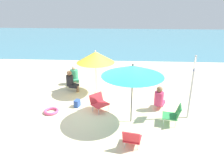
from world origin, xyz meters
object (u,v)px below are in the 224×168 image
object	(u,v)px
person_a	(74,76)
person_c	(71,81)
umbrella_teal	(133,71)
person_b	(159,98)
beach_bag	(77,103)
umbrella_yellow	(96,57)
beach_chair_a	(132,138)
beach_chair_c	(174,114)
beach_chair_b	(99,102)
warning_sign	(193,79)
swim_ring	(51,111)

from	to	relation	value
person_a	person_c	world-z (taller)	person_c
person_a	umbrella_teal	bearing A→B (deg)	22.35
person_b	beach_bag	distance (m)	2.98
umbrella_yellow	person_c	xyz separation A→B (m)	(-1.10, 0.09, -1.08)
umbrella_teal	beach_chair_a	size ratio (longest dim) A/B	3.22
person_a	beach_chair_c	bearing A→B (deg)	33.50
beach_chair_b	umbrella_teal	bearing A→B (deg)	13.13
person_a	warning_sign	bearing A→B (deg)	41.24
person_a	beach_bag	distance (m)	2.32
person_a	person_b	world-z (taller)	person_b
beach_chair_b	swim_ring	distance (m)	1.69
beach_chair_b	beach_bag	distance (m)	0.87
beach_chair_c	beach_bag	xyz separation A→B (m)	(-3.29, 1.00, -0.22)
beach_chair_c	warning_sign	world-z (taller)	warning_sign
beach_chair_a	person_a	distance (m)	5.15
beach_bag	swim_ring	bearing A→B (deg)	-148.53
beach_chair_a	beach_chair_c	bearing A→B (deg)	-35.15
beach_chair_a	person_c	size ratio (longest dim) A/B	0.66
person_b	warning_sign	size ratio (longest dim) A/B	0.42
beach_chair_c	swim_ring	size ratio (longest dim) A/B	1.26
umbrella_yellow	beach_chair_b	world-z (taller)	umbrella_yellow
umbrella_teal	person_a	distance (m)	4.25
umbrella_teal	person_b	bearing A→B (deg)	41.58
beach_chair_b	person_a	world-z (taller)	person_a
swim_ring	warning_sign	bearing A→B (deg)	-0.71
umbrella_teal	person_a	world-z (taller)	umbrella_teal
person_a	person_c	size ratio (longest dim) A/B	0.95
umbrella_teal	person_c	xyz separation A→B (m)	(-2.52, 2.35, -1.26)
umbrella_yellow	person_c	distance (m)	1.54
umbrella_teal	person_b	size ratio (longest dim) A/B	2.17
beach_bag	beach_chair_a	bearing A→B (deg)	-49.08
umbrella_yellow	beach_chair_a	bearing A→B (deg)	-68.60
person_a	swim_ring	size ratio (longest dim) A/B	1.66
beach_chair_b	person_c	size ratio (longest dim) A/B	0.82
person_c	person_b	bearing A→B (deg)	-9.87
beach_chair_c	warning_sign	size ratio (longest dim) A/B	0.31
person_a	person_b	size ratio (longest dim) A/B	0.97
person_a	swim_ring	bearing A→B (deg)	-21.57
person_a	beach_bag	world-z (taller)	person_a
person_a	person_b	bearing A→B (deg)	41.00
beach_chair_a	beach_bag	bearing A→B (deg)	52.56
umbrella_yellow	beach_bag	xyz separation A→B (m)	(-0.54, -1.35, -1.41)
beach_chair_c	swim_ring	bearing A→B (deg)	3.03
person_c	warning_sign	distance (m)	4.94
umbrella_teal	beach_chair_b	xyz separation A→B (m)	(-1.14, 0.70, -1.40)
beach_chair_b	beach_bag	xyz separation A→B (m)	(-0.82, 0.21, -0.20)
person_a	beach_chair_a	bearing A→B (deg)	12.83
person_c	swim_ring	distance (m)	2.00
beach_chair_c	person_c	bearing A→B (deg)	-22.44
umbrella_yellow	beach_bag	distance (m)	2.03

